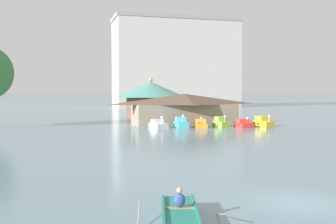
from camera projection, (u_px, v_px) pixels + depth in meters
The scene contains 11 objects.
ground_plane at pixel (296, 203), 17.71m from camera, with size 2000.00×2000.00×0.00m, color slate.
rowboat_with_rower at pixel (180, 216), 14.97m from camera, with size 3.47×4.35×1.29m.
pedal_boat_white at pixel (158, 125), 53.23m from camera, with size 2.19×2.89×1.67m.
pedal_boat_cyan at pixel (181, 123), 53.86m from camera, with size 1.63×2.91×1.82m.
pedal_boat_orange at pixel (201, 124), 54.69m from camera, with size 2.45×3.31×1.46m.
pedal_boat_lime at pixel (221, 123), 55.42m from camera, with size 1.82×2.52×1.61m.
pedal_boat_red at pixel (244, 124), 54.77m from camera, with size 1.76×2.54×1.43m.
pedal_boat_yellow at pixel (263, 123), 55.21m from camera, with size 2.21×3.04×1.67m.
boathouse at pixel (184, 108), 59.20m from camera, with size 16.01×6.72×4.50m.
green_roof_pavilion at pixel (151, 97), 74.31m from camera, with size 12.99×12.99×7.27m.
background_building_block at pixel (176, 63), 121.36m from camera, with size 37.55×14.31×26.51m.
Camera 1 is at (-10.09, -15.35, 4.94)m, focal length 43.07 mm.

